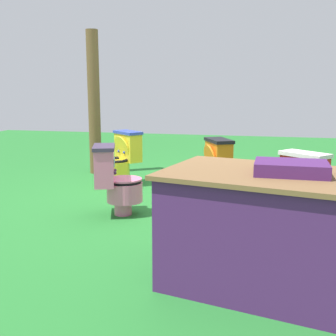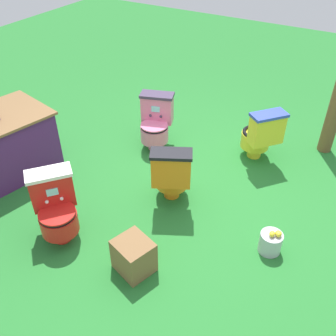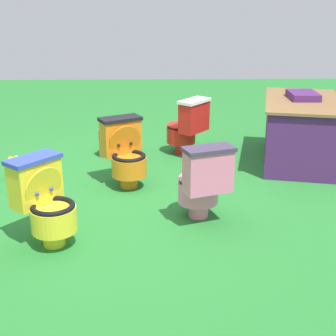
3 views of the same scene
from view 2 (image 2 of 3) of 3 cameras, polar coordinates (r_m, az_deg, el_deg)
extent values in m
plane|color=#26752D|center=(4.56, 2.07, -2.87)|extent=(14.00, 14.00, 0.00)
cylinder|color=yellow|center=(5.16, 12.79, 2.47)|extent=(0.25, 0.25, 0.14)
cylinder|color=yellow|center=(5.09, 12.93, 4.17)|extent=(0.52, 0.52, 0.20)
torus|color=black|center=(5.03, 13.10, 5.24)|extent=(0.50, 0.50, 0.04)
cylinder|color=#3347B2|center=(5.05, 13.02, 4.74)|extent=(0.34, 0.34, 0.01)
cube|color=yellow|center=(4.81, 14.55, 5.59)|extent=(0.44, 0.41, 0.37)
cube|color=#3347B2|center=(4.71, 14.93, 7.69)|extent=(0.47, 0.44, 0.04)
cube|color=#8CE0E5|center=(4.86, 14.02, 6.68)|extent=(0.09, 0.08, 0.08)
cylinder|color=yellow|center=(4.89, 13.92, 6.02)|extent=(0.33, 0.29, 0.35)
sphere|color=#3347B2|center=(4.87, 13.13, 5.57)|extent=(0.04, 0.04, 0.04)
sphere|color=#3347B2|center=(4.94, 14.52, 5.83)|extent=(0.04, 0.04, 0.04)
cylinder|color=red|center=(4.05, -15.60, -9.41)|extent=(0.25, 0.25, 0.14)
cylinder|color=red|center=(3.92, -15.97, -7.89)|extent=(0.52, 0.52, 0.20)
torus|color=black|center=(3.85, -16.25, -6.70)|extent=(0.50, 0.50, 0.04)
cylinder|color=white|center=(3.88, -16.12, -7.26)|extent=(0.34, 0.34, 0.01)
cube|color=red|center=(3.90, -16.98, -3.14)|extent=(0.44, 0.41, 0.37)
cube|color=white|center=(3.78, -17.52, -0.78)|extent=(0.47, 0.44, 0.04)
cube|color=#8CE0E5|center=(3.79, -16.94, -3.49)|extent=(0.09, 0.08, 0.08)
cylinder|color=red|center=(3.83, -16.30, -6.46)|extent=(0.51, 0.51, 0.02)
sphere|color=white|center=(3.85, -15.65, -4.44)|extent=(0.04, 0.04, 0.04)
sphere|color=white|center=(3.85, -17.70, -4.87)|extent=(0.04, 0.04, 0.04)
cylinder|color=orange|center=(4.40, 0.56, -3.36)|extent=(0.24, 0.24, 0.14)
cylinder|color=orange|center=(4.31, 0.58, -1.47)|extent=(0.50, 0.50, 0.20)
torus|color=black|center=(4.24, 0.59, -0.28)|extent=(0.48, 0.48, 0.04)
cylinder|color=black|center=(4.27, 0.59, -0.84)|extent=(0.32, 0.32, 0.01)
cube|color=orange|center=(3.99, 0.47, -0.26)|extent=(0.36, 0.45, 0.37)
cube|color=black|center=(3.87, 0.49, 2.13)|extent=(0.39, 0.48, 0.04)
cube|color=#8CE0E5|center=(4.04, 0.54, 1.17)|extent=(0.06, 0.10, 0.08)
cylinder|color=orange|center=(4.08, 0.54, 0.42)|extent=(0.24, 0.35, 0.35)
sphere|color=black|center=(4.10, -0.44, 0.10)|extent=(0.04, 0.04, 0.04)
sphere|color=black|center=(4.10, 1.52, 0.03)|extent=(0.04, 0.04, 0.04)
cylinder|color=pink|center=(5.19, -1.96, 3.66)|extent=(0.23, 0.23, 0.14)
cylinder|color=pink|center=(5.08, -2.05, 5.14)|extent=(0.47, 0.47, 0.20)
torus|color=black|center=(5.02, -2.08, 6.23)|extent=(0.45, 0.45, 0.04)
cylinder|color=#3F334C|center=(5.05, -2.06, 5.72)|extent=(0.31, 0.31, 0.01)
cube|color=pink|center=(5.12, -1.62, 8.83)|extent=(0.32, 0.45, 0.37)
cube|color=#3F334C|center=(5.03, -1.66, 10.87)|extent=(0.35, 0.48, 0.04)
cube|color=#8CE0E5|center=(5.01, -1.88, 8.79)|extent=(0.04, 0.11, 0.08)
cylinder|color=pink|center=(5.01, -2.08, 6.44)|extent=(0.46, 0.46, 0.02)
sphere|color=#3F334C|center=(5.04, -1.08, 7.70)|extent=(0.04, 0.04, 0.04)
sphere|color=#3F334C|center=(5.07, -2.65, 7.84)|extent=(0.04, 0.04, 0.04)
cube|color=brown|center=(3.60, -5.15, -12.99)|extent=(0.39, 0.41, 0.34)
cylinder|color=#B7B7BF|center=(3.90, 15.08, -10.72)|extent=(0.22, 0.22, 0.22)
ellipsoid|color=yellow|center=(3.81, 16.15, -9.39)|extent=(0.07, 0.05, 0.05)
ellipsoid|color=yellow|center=(3.79, 15.33, -9.50)|extent=(0.07, 0.05, 0.05)
ellipsoid|color=yellow|center=(3.80, 16.28, -9.46)|extent=(0.07, 0.05, 0.05)
camera|label=1|loc=(6.95, -40.80, 15.00)|focal=45.48mm
camera|label=3|loc=(8.00, 18.10, 28.52)|focal=51.50mm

